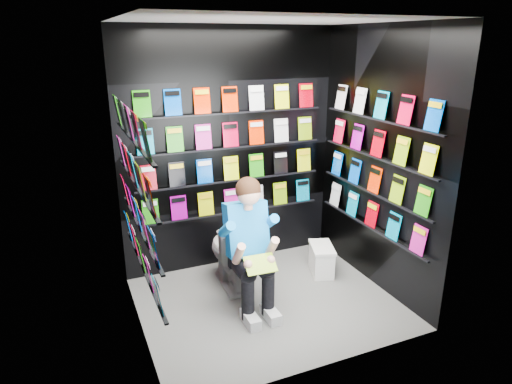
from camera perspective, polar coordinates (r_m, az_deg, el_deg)
name	(u,v)px	position (r m, az deg, el deg)	size (l,w,h in m)	color
floor	(268,303)	(4.60, 1.45, -13.67)	(2.40, 2.40, 0.00)	slate
ceiling	(270,20)	(3.89, 1.78, 20.73)	(2.40, 2.40, 0.00)	white
wall_back	(230,151)	(4.95, -3.29, 5.08)	(2.40, 0.04, 2.60)	black
wall_front	(329,213)	(3.23, 9.08, -2.62)	(2.40, 0.04, 2.60)	black
wall_left	(131,193)	(3.74, -15.36, -0.09)	(0.04, 2.00, 2.60)	black
wall_right	(379,162)	(4.67, 15.10, 3.64)	(0.04, 2.00, 2.60)	black
comics_back	(231,152)	(4.92, -3.17, 5.06)	(2.10, 0.06, 1.37)	red
comics_left	(135,192)	(3.74, -14.91, 0.04)	(0.06, 1.70, 1.37)	red
comics_right	(376,162)	(4.65, 14.82, 3.67)	(0.06, 1.70, 1.37)	red
toilet	(232,252)	(4.75, -3.05, -7.51)	(0.42, 0.75, 0.73)	silver
longbox	(321,260)	(5.11, 8.18, -8.46)	(0.21, 0.39, 0.29)	white
longbox_lid	(322,247)	(5.04, 8.26, -6.85)	(0.23, 0.40, 0.03)	white
reader	(245,230)	(4.26, -1.35, -4.72)	(0.52, 0.76, 1.40)	#0B88F0
held_comic	(260,264)	(4.05, 0.55, -9.00)	(0.28, 0.01, 0.19)	green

